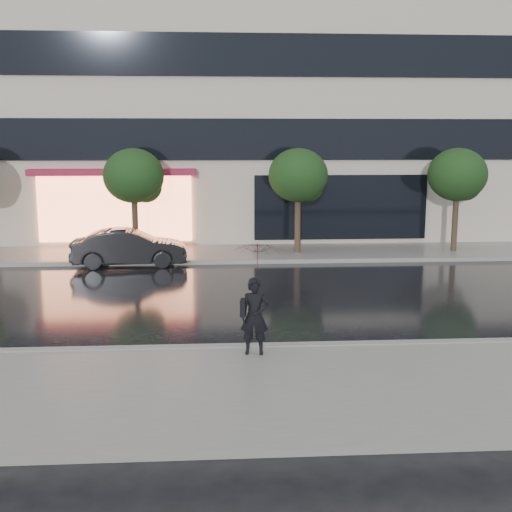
{
  "coord_description": "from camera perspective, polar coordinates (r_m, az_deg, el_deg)",
  "views": [
    {
      "loc": [
        -0.07,
        -13.57,
        4.26
      ],
      "look_at": [
        0.95,
        2.23,
        1.4
      ],
      "focal_mm": 45.0,
      "sensor_mm": 36.0,
      "label": 1
    }
  ],
  "objects": [
    {
      "name": "tree_mid_west",
      "position": [
        23.81,
        -10.67,
        6.84
      ],
      "size": [
        2.2,
        2.2,
        3.99
      ],
      "color": "#33261C",
      "rests_on": "ground"
    },
    {
      "name": "tree_far_east",
      "position": [
        25.34,
        17.57,
        6.74
      ],
      "size": [
        2.2,
        2.2,
        3.99
      ],
      "color": "#33261C",
      "rests_on": "ground"
    },
    {
      "name": "pedestrian_with_umbrella",
      "position": [
        12.38,
        0.05,
        -2.13
      ],
      "size": [
        1.06,
        1.07,
        2.22
      ],
      "rotation": [
        0.0,
        0.0,
        -0.14
      ],
      "color": "black",
      "rests_on": "sidewalk_near"
    },
    {
      "name": "curb_near",
      "position": [
        13.25,
        -3.22,
        -8.21
      ],
      "size": [
        60.0,
        0.25,
        0.14
      ],
      "primitive_type": "cube",
      "color": "gray",
      "rests_on": "ground"
    },
    {
      "name": "sidewalk_near",
      "position": [
        11.15,
        -3.11,
        -11.92
      ],
      "size": [
        60.0,
        4.5,
        0.12
      ],
      "primitive_type": "cube",
      "color": "slate",
      "rests_on": "ground"
    },
    {
      "name": "ground",
      "position": [
        14.23,
        -3.25,
        -7.21
      ],
      "size": [
        120.0,
        120.0,
        0.0
      ],
      "primitive_type": "plane",
      "color": "black",
      "rests_on": "ground"
    },
    {
      "name": "sidewalk_far",
      "position": [
        24.19,
        -3.46,
        0.22
      ],
      "size": [
        60.0,
        3.5,
        0.12
      ],
      "primitive_type": "cube",
      "color": "slate",
      "rests_on": "ground"
    },
    {
      "name": "curb_far",
      "position": [
        22.47,
        -3.43,
        -0.53
      ],
      "size": [
        60.0,
        0.25,
        0.14
      ],
      "primitive_type": "cube",
      "color": "gray",
      "rests_on": "ground"
    },
    {
      "name": "parked_car",
      "position": [
        22.37,
        -11.19,
        0.73
      ],
      "size": [
        3.98,
        1.66,
        1.28
      ],
      "primitive_type": "imported",
      "rotation": [
        0.0,
        0.0,
        1.65
      ],
      "color": "black",
      "rests_on": "ground"
    },
    {
      "name": "tree_mid_east",
      "position": [
        23.85,
        3.9,
        7.0
      ],
      "size": [
        2.2,
        2.2,
        3.99
      ],
      "color": "#33261C",
      "rests_on": "ground"
    },
    {
      "name": "office_building",
      "position": [
        31.9,
        -3.71,
        18.77
      ],
      "size": [
        30.0,
        12.76,
        18.0
      ],
      "color": "#B8AB9B",
      "rests_on": "ground"
    }
  ]
}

